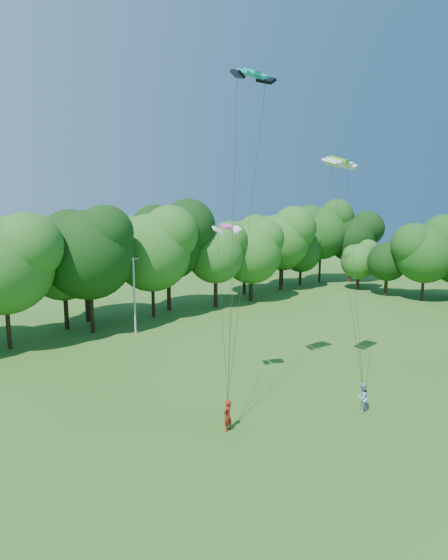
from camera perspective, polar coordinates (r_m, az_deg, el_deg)
ground at (r=22.98m, az=22.99°, el=-25.25°), size 160.00×160.00×0.00m
utility_pole at (r=44.68m, az=-11.63°, el=-1.92°), size 1.54×0.46×7.83m
kite_flyer_left at (r=26.37m, az=0.45°, el=-17.27°), size 0.79×0.66×1.85m
kite_flyer_right at (r=29.77m, az=17.55°, el=-14.41°), size 0.96×0.76×1.90m
kite_teal at (r=28.57m, az=3.69°, el=25.57°), size 2.78×1.40×0.59m
kite_green at (r=31.48m, az=14.85°, el=15.01°), size 2.92×1.62×0.56m
kite_pink at (r=28.36m, az=0.33°, el=7.02°), size 2.03×1.50×0.34m
tree_back_center at (r=45.53m, az=-17.29°, el=4.36°), size 9.89×9.89×14.39m
tree_back_east at (r=70.47m, az=7.71°, el=5.05°), size 8.00×8.00×11.63m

